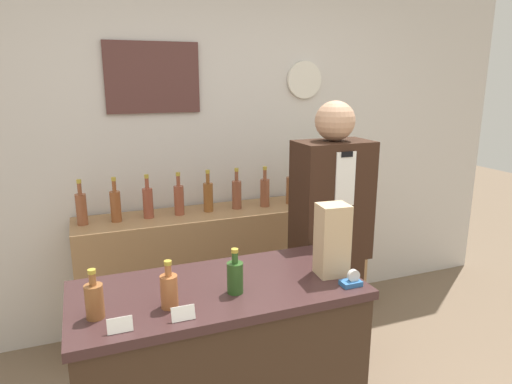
{
  "coord_description": "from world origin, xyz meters",
  "views": [
    {
      "loc": [
        -0.9,
        -1.23,
        1.83
      ],
      "look_at": [
        0.03,
        1.14,
        1.19
      ],
      "focal_mm": 32.0,
      "sensor_mm": 36.0,
      "label": 1
    }
  ],
  "objects": [
    {
      "name": "shelf_bottle_5",
      "position": [
        0.12,
        1.74,
        1.03
      ],
      "size": [
        0.07,
        0.07,
        0.29
      ],
      "color": "brown",
      "rests_on": "back_shelf"
    },
    {
      "name": "shelf_bottle_4",
      "position": [
        -0.09,
        1.75,
        1.03
      ],
      "size": [
        0.07,
        0.07,
        0.29
      ],
      "color": "brown",
      "rests_on": "back_shelf"
    },
    {
      "name": "back_wall",
      "position": [
        -0.0,
        2.0,
        1.36
      ],
      "size": [
        5.2,
        0.09,
        2.7
      ],
      "color": "silver",
      "rests_on": "ground_plane"
    },
    {
      "name": "display_counter",
      "position": [
        -0.38,
        0.54,
        0.47
      ],
      "size": [
        1.26,
        0.6,
        0.94
      ],
      "color": "#382619",
      "rests_on": "ground_plane"
    },
    {
      "name": "shelf_bottle_7",
      "position": [
        0.53,
        1.72,
        1.03
      ],
      "size": [
        0.07,
        0.07,
        0.29
      ],
      "color": "brown",
      "rests_on": "back_shelf"
    },
    {
      "name": "back_shelf",
      "position": [
        0.06,
        1.73,
        0.46
      ],
      "size": [
        2.11,
        0.41,
        0.92
      ],
      "color": "#9E754C",
      "rests_on": "ground_plane"
    },
    {
      "name": "price_card_left",
      "position": [
        -0.82,
        0.32,
        0.97
      ],
      "size": [
        0.09,
        0.02,
        0.06
      ],
      "color": "white",
      "rests_on": "display_counter"
    },
    {
      "name": "counter_bottle_1",
      "position": [
        -0.62,
        0.44,
        1.01
      ],
      "size": [
        0.07,
        0.07,
        0.2
      ],
      "color": "#A86135",
      "rests_on": "display_counter"
    },
    {
      "name": "counter_bottle_2",
      "position": [
        -0.33,
        0.46,
        1.01
      ],
      "size": [
        0.07,
        0.07,
        0.2
      ],
      "color": "#2A4F1F",
      "rests_on": "display_counter"
    },
    {
      "name": "shelf_bottle_8",
      "position": [
        0.74,
        1.73,
        1.03
      ],
      "size": [
        0.07,
        0.07,
        0.29
      ],
      "color": "brown",
      "rests_on": "back_shelf"
    },
    {
      "name": "shelf_bottle_6",
      "position": [
        0.32,
        1.72,
        1.03
      ],
      "size": [
        0.07,
        0.07,
        0.29
      ],
      "color": "brown",
      "rests_on": "back_shelf"
    },
    {
      "name": "price_card_right",
      "position": [
        -0.59,
        0.32,
        0.97
      ],
      "size": [
        0.09,
        0.02,
        0.06
      ],
      "color": "white",
      "rests_on": "display_counter"
    },
    {
      "name": "shelf_bottle_0",
      "position": [
        -0.92,
        1.75,
        1.03
      ],
      "size": [
        0.07,
        0.07,
        0.29
      ],
      "color": "brown",
      "rests_on": "back_shelf"
    },
    {
      "name": "paper_bag",
      "position": [
        0.14,
        0.48,
        1.11
      ],
      "size": [
        0.15,
        0.13,
        0.34
      ],
      "color": "tan",
      "rests_on": "display_counter"
    },
    {
      "name": "shopkeeper",
      "position": [
        0.44,
        0.98,
        0.85
      ],
      "size": [
        0.43,
        0.27,
        1.71
      ],
      "color": "#331E14",
      "rests_on": "ground_plane"
    },
    {
      "name": "shelf_bottle_2",
      "position": [
        -0.51,
        1.74,
        1.03
      ],
      "size": [
        0.07,
        0.07,
        0.29
      ],
      "color": "brown",
      "rests_on": "back_shelf"
    },
    {
      "name": "shelf_bottle_3",
      "position": [
        -0.3,
        1.74,
        1.03
      ],
      "size": [
        0.07,
        0.07,
        0.29
      ],
      "color": "brown",
      "rests_on": "back_shelf"
    },
    {
      "name": "counter_bottle_0",
      "position": [
        -0.9,
        0.46,
        1.01
      ],
      "size": [
        0.07,
        0.07,
        0.2
      ],
      "color": "brown",
      "rests_on": "display_counter"
    },
    {
      "name": "potted_plant",
      "position": [
        0.96,
        1.69,
        1.12
      ],
      "size": [
        0.26,
        0.26,
        0.36
      ],
      "color": "#B27047",
      "rests_on": "back_shelf"
    },
    {
      "name": "shelf_bottle_1",
      "position": [
        -0.71,
        1.74,
        1.03
      ],
      "size": [
        0.07,
        0.07,
        0.29
      ],
      "color": "brown",
      "rests_on": "back_shelf"
    },
    {
      "name": "tape_dispenser",
      "position": [
        0.17,
        0.34,
        0.96
      ],
      "size": [
        0.09,
        0.06,
        0.07
      ],
      "color": "#2D66A8",
      "rests_on": "display_counter"
    }
  ]
}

